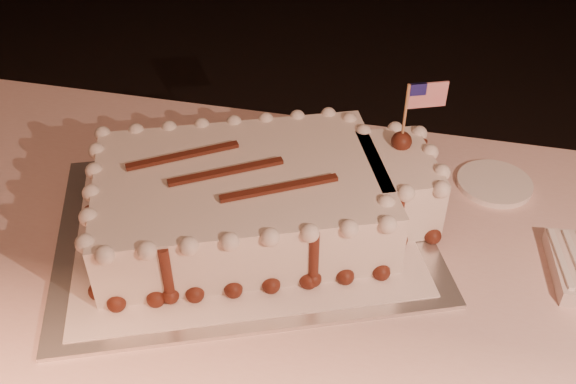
% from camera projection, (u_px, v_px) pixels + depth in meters
% --- Properties ---
extents(room_shell, '(6.10, 8.10, 2.90)m').
position_uv_depth(room_shell, '(171.00, 55.00, 0.21)').
color(room_shell, black).
rests_on(room_shell, ground).
extents(banquet_table, '(2.40, 0.80, 0.75)m').
position_uv_depth(banquet_table, '(336.00, 384.00, 1.31)').
color(banquet_table, beige).
rests_on(banquet_table, ground).
extents(cake_board, '(0.76, 0.68, 0.01)m').
position_uv_depth(cake_board, '(243.00, 227.00, 1.12)').
color(cake_board, silver).
rests_on(cake_board, banquet_table).
extents(doily, '(0.68, 0.61, 0.00)m').
position_uv_depth(doily, '(243.00, 225.00, 1.12)').
color(doily, white).
rests_on(doily, cake_board).
extents(sheet_cake, '(0.62, 0.48, 0.24)m').
position_uv_depth(sheet_cake, '(261.00, 197.00, 1.08)').
color(sheet_cake, silver).
rests_on(sheet_cake, doily).
extents(side_plate, '(0.14, 0.14, 0.01)m').
position_uv_depth(side_plate, '(495.00, 183.00, 1.21)').
color(side_plate, white).
rests_on(side_plate, banquet_table).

